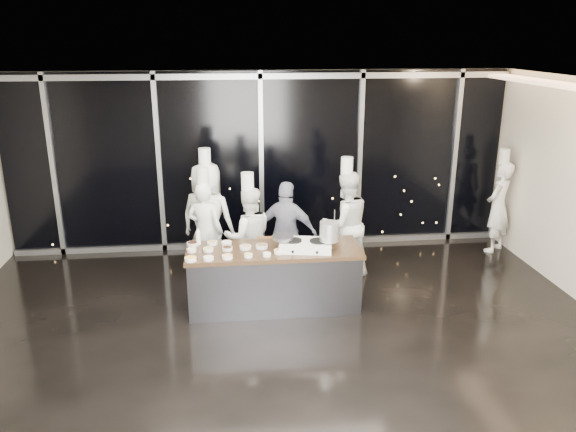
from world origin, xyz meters
The scene contains 15 objects.
ground centered at (0.00, 0.00, 0.00)m, with size 9.00×9.00×0.00m, color black.
room_shell centered at (0.18, 0.00, 2.25)m, with size 9.02×7.02×3.21m.
window_wall centered at (0.00, 3.43, 1.60)m, with size 8.90×0.11×3.20m.
demo_counter centered at (0.00, 0.90, 0.45)m, with size 2.46×0.86×0.90m.
stove centered at (0.44, 0.82, 0.96)m, with size 0.79×0.57×0.14m.
frying_pan centered at (0.13, 0.90, 1.07)m, with size 0.54×0.35×0.05m.
stock_pot centered at (0.77, 0.76, 1.17)m, with size 0.27×0.27×0.27m, color #BABABC.
prep_bowls centered at (-0.65, 0.86, 0.93)m, with size 1.38×0.74×0.05m.
squeeze_bottle centered at (-1.06, 1.19, 1.02)m, with size 0.07×0.07×0.25m.
chef_far_left centered at (-0.99, 1.99, 0.83)m, with size 0.69×0.59×1.85m.
chef_left centered at (-0.96, 2.25, 0.94)m, with size 1.07×0.90×2.09m.
chef_center centered at (-0.32, 1.71, 0.80)m, with size 0.83×0.68×1.81m.
guest centered at (0.29, 1.77, 0.82)m, with size 1.04×0.75×1.64m.
chef_right centered at (1.24, 1.93, 0.88)m, with size 0.98×0.84×1.96m.
chef_side centered at (4.20, 2.68, 0.85)m, with size 0.72×0.70×1.89m.
Camera 1 is at (-0.62, -6.46, 3.76)m, focal length 35.00 mm.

